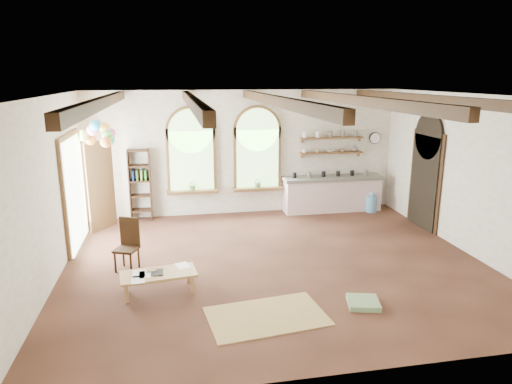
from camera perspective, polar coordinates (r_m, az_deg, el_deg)
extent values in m
plane|color=brown|center=(9.01, 2.41, -8.81)|extent=(8.00, 8.00, 0.00)
cube|color=brown|center=(11.70, -8.06, 3.90)|extent=(1.24, 0.08, 1.64)
cylinder|color=brown|center=(11.59, -8.19, 7.55)|extent=(1.24, 0.08, 1.24)
cube|color=#81AD67|center=(11.66, -8.05, 3.87)|extent=(1.10, 0.04, 1.50)
cube|color=brown|center=(11.78, -7.90, 0.04)|extent=(1.30, 0.28, 0.08)
cube|color=brown|center=(11.90, 0.16, 4.21)|extent=(1.24, 0.08, 1.64)
cylinder|color=brown|center=(11.79, 0.17, 7.80)|extent=(1.24, 0.08, 1.24)
cube|color=#81AD67|center=(11.86, 0.20, 4.18)|extent=(1.10, 0.04, 1.50)
cube|color=brown|center=(11.97, 0.24, 0.41)|extent=(1.30, 0.28, 0.08)
cube|color=brown|center=(10.35, -21.77, -0.04)|extent=(0.10, 1.90, 2.50)
cube|color=black|center=(11.47, 20.31, 1.15)|extent=(0.10, 1.30, 2.40)
cube|color=silver|center=(12.41, 9.48, -0.38)|extent=(2.60, 0.55, 0.86)
cube|color=gray|center=(12.31, 9.57, 1.74)|extent=(2.68, 0.62, 0.08)
cube|color=brown|center=(12.35, 9.41, 4.86)|extent=(1.70, 0.24, 0.04)
cube|color=brown|center=(12.29, 9.48, 6.70)|extent=(1.70, 0.24, 0.04)
cylinder|color=black|center=(12.84, 14.65, 6.53)|extent=(0.32, 0.04, 0.32)
cube|color=#372011|center=(11.73, -15.52, 0.80)|extent=(0.03, 0.32, 1.80)
cube|color=#372011|center=(11.70, -13.08, 0.91)|extent=(0.03, 0.32, 1.80)
cube|color=#AC814F|center=(7.88, -12.10, -10.01)|extent=(1.30, 0.72, 0.05)
cube|color=#AC814F|center=(7.75, -15.86, -12.12)|extent=(0.06, 0.06, 0.31)
cube|color=#AC814F|center=(7.83, -7.93, -11.38)|extent=(0.06, 0.06, 0.31)
cube|color=#AC814F|center=(8.11, -16.00, -10.88)|extent=(0.06, 0.06, 0.31)
cube|color=#AC814F|center=(8.19, -8.44, -10.20)|extent=(0.06, 0.06, 0.31)
cube|color=#372011|center=(8.86, -15.90, -6.92)|extent=(0.51, 0.51, 0.05)
cube|color=#372011|center=(8.91, -15.51, -4.81)|extent=(0.37, 0.18, 0.57)
cube|color=tan|center=(7.15, 1.34, -15.25)|extent=(1.88, 1.29, 0.02)
cube|color=gray|center=(7.64, 13.26, -13.31)|extent=(0.59, 0.59, 0.08)
cylinder|color=#60A0CF|center=(12.77, 12.81, -1.21)|extent=(0.27, 0.27, 0.40)
sphere|color=#60A0CF|center=(12.70, 12.87, -0.15)|extent=(0.14, 0.14, 0.14)
cylinder|color=#60A0CF|center=(12.57, 14.22, -1.48)|extent=(0.28, 0.28, 0.42)
sphere|color=#60A0CF|center=(12.50, 14.29, -0.35)|extent=(0.15, 0.15, 0.15)
cylinder|color=white|center=(10.50, -19.11, 9.39)|extent=(0.01, 0.01, 0.85)
sphere|color=#27A971|center=(10.56, -17.86, 6.20)|extent=(0.24, 0.24, 0.24)
sphere|color=#EA4EDF|center=(10.70, -17.76, 6.95)|extent=(0.24, 0.24, 0.24)
sphere|color=yellow|center=(10.86, -18.39, 7.64)|extent=(0.24, 0.24, 0.24)
sphere|color=silver|center=(10.69, -19.31, 8.13)|extent=(0.24, 0.24, 0.24)
sphere|color=#CF6620|center=(10.72, -19.98, 6.14)|extent=(0.24, 0.24, 0.24)
sphere|color=olive|center=(10.55, -20.76, 6.62)|extent=(0.24, 0.24, 0.24)
sphere|color=pink|center=(10.43, -19.76, 7.29)|extent=(0.24, 0.24, 0.24)
sphere|color=#31A8D3|center=(10.27, -19.46, 7.89)|extent=(0.24, 0.24, 0.24)
sphere|color=#C56D2B|center=(10.24, -18.25, 5.94)|extent=(0.24, 0.24, 0.24)
sphere|color=#66D84C|center=(10.44, -18.09, 6.76)|extent=(0.24, 0.24, 0.24)
imported|color=olive|center=(8.01, -13.51, -9.44)|extent=(0.16, 0.23, 0.02)
cube|color=black|center=(7.88, -12.28, -9.80)|extent=(0.20, 0.28, 0.01)
imported|color=#598C4C|center=(11.71, -7.93, 0.91)|extent=(0.27, 0.23, 0.30)
imported|color=#598C4C|center=(11.90, 0.27, 1.27)|extent=(0.27, 0.23, 0.30)
imported|color=white|center=(12.10, 6.06, 5.12)|extent=(0.12, 0.10, 0.10)
imported|color=beige|center=(12.21, 7.65, 5.14)|extent=(0.10, 0.10, 0.09)
imported|color=beige|center=(12.33, 9.19, 5.07)|extent=(0.22, 0.22, 0.05)
imported|color=#8C664C|center=(12.45, 10.72, 5.12)|extent=(0.20, 0.20, 0.06)
imported|color=slate|center=(12.57, 12.23, 5.43)|extent=(0.18, 0.18, 0.19)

